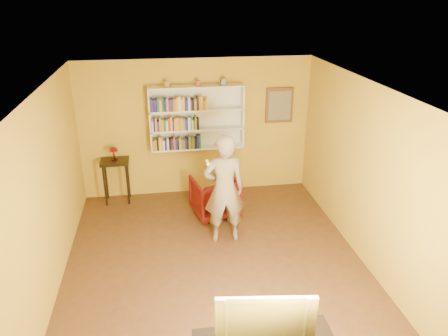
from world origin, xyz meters
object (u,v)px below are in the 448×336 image
at_px(bookshelf, 197,117).
at_px(armchair, 215,196).
at_px(console_table, 115,167).
at_px(television, 264,314).
at_px(ruby_lustre, 114,151).
at_px(person, 224,189).

bearing_deg(bookshelf, armchair, -77.54).
bearing_deg(bookshelf, console_table, -174.30).
bearing_deg(television, bookshelf, 100.22).
bearing_deg(armchair, bookshelf, -89.68).
relative_size(bookshelf, armchair, 2.26).
distance_m(ruby_lustre, television, 4.86).
distance_m(bookshelf, television, 4.73).
relative_size(ruby_lustre, armchair, 0.33).
relative_size(bookshelf, television, 1.77).
height_order(bookshelf, armchair, bookshelf).
xyz_separation_m(person, television, (-0.02, -2.79, -0.10)).
bearing_deg(television, person, 97.03).
distance_m(console_table, ruby_lustre, 0.34).
height_order(console_table, armchair, console_table).
xyz_separation_m(ruby_lustre, television, (1.82, -4.50, -0.24)).
xyz_separation_m(bookshelf, person, (0.24, -1.87, -0.67)).
bearing_deg(person, television, 88.53).
xyz_separation_m(bookshelf, television, (0.22, -4.66, -0.77)).
distance_m(console_table, person, 2.52).
bearing_deg(person, bookshelf, -83.56).
bearing_deg(armchair, television, 77.95).
xyz_separation_m(ruby_lustre, armchair, (1.81, -0.82, -0.70)).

